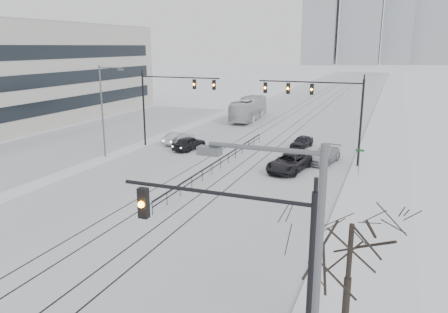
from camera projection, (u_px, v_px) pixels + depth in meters
road at (294, 119)px, 66.54m from camera, size 22.00×260.00×0.02m
sidewalk_east at (388, 124)px, 61.75m from camera, size 5.00×260.00×0.16m
curb at (370, 123)px, 62.62m from camera, size 0.10×260.00×0.12m
parking_strip at (78, 141)px, 51.06m from camera, size 14.00×60.00×0.03m
tram_rails at (254, 146)px, 48.49m from camera, size 5.30×180.00×0.01m
skyline at (387, 10)px, 249.96m from camera, size 96.00×48.00×72.00m
traffic_mast_near at (256, 264)px, 12.88m from camera, size 6.10×0.37×7.00m
traffic_mast_ne at (324, 103)px, 39.68m from camera, size 9.60×0.37×8.00m
traffic_mast_nw at (167, 96)px, 46.53m from camera, size 9.10×0.37×8.00m
street_light_west at (104, 105)px, 42.51m from camera, size 2.73×0.25×9.00m
bare_tree at (351, 238)px, 14.75m from camera, size 4.40×4.40×6.10m
median_fence at (220, 163)px, 39.35m from camera, size 0.06×24.00×1.00m
street_sign at (359, 158)px, 36.71m from camera, size 0.70×0.06×2.40m
sedan_sb_inner at (189, 143)px, 46.47m from camera, size 2.55×4.57×1.47m
sedan_sb_outer at (179, 138)px, 49.23m from camera, size 2.27×4.42×1.39m
sedan_nb_front at (289, 163)px, 38.55m from camera, size 3.49×5.97×1.56m
sedan_nb_right at (324, 155)px, 41.36m from camera, size 2.92×5.24×1.44m
sedan_nb_far at (302, 142)px, 47.45m from camera, size 2.18×4.06×1.31m
box_truck at (249, 109)px, 65.14m from camera, size 3.42×11.94×3.29m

